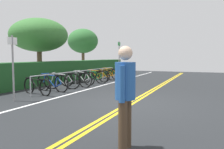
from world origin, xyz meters
name	(u,v)px	position (x,y,z in m)	size (l,w,h in m)	color
ground_plane	(131,104)	(0.00, 0.00, -0.03)	(33.33, 11.93, 0.05)	#232628
centre_line_yellow_inner	(134,103)	(0.00, -0.08, 0.00)	(30.00, 0.10, 0.00)	gold
centre_line_yellow_outer	(129,103)	(0.00, 0.08, 0.00)	(30.00, 0.10, 0.00)	gold
bike_lane_stripe_white	(58,97)	(0.00, 2.78, 0.00)	(30.00, 0.12, 0.00)	white
bike_rack	(83,74)	(3.66, 3.80, 0.59)	(7.94, 0.05, 0.77)	#9EA0A5
bicycle_0	(37,86)	(0.20, 3.92, 0.32)	(0.57, 1.67, 0.70)	black
bicycle_1	(52,83)	(1.13, 3.89, 0.37)	(0.46, 1.79, 0.79)	black
bicycle_2	(62,81)	(1.92, 3.94, 0.37)	(0.63, 1.67, 0.79)	black
bicycle_3	(76,80)	(2.80, 3.74, 0.36)	(0.46, 1.81, 0.77)	black
bicycle_4	(82,78)	(3.72, 3.91, 0.36)	(0.54, 1.70, 0.77)	black
bicycle_5	(93,77)	(4.49, 3.65, 0.35)	(0.50, 1.67, 0.75)	black
bicycle_6	(96,76)	(5.37, 3.89, 0.35)	(0.46, 1.75, 0.75)	black
bicycle_7	(105,75)	(6.31, 3.75, 0.35)	(0.46, 1.68, 0.75)	black
bicycle_8	(110,74)	(7.10, 3.77, 0.36)	(0.46, 1.73, 0.77)	black
pedestrian	(125,91)	(-3.65, -1.07, 0.95)	(0.49, 0.32, 1.65)	#4C3826
sign_post_near	(13,62)	(-1.19, 3.71, 1.31)	(0.36, 0.08, 2.17)	gray
sign_post_far	(119,56)	(8.70, 3.72, 1.52)	(0.36, 0.06, 2.56)	gray
hedge_backdrop	(64,71)	(5.16, 5.99, 0.60)	(16.89, 1.12, 1.20)	#1C4C21
tree_mid	(39,35)	(4.16, 7.04, 2.73)	(3.36, 3.36, 3.71)	brown
tree_far_right	(83,41)	(11.16, 8.06, 2.83)	(2.66, 2.66, 3.91)	brown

